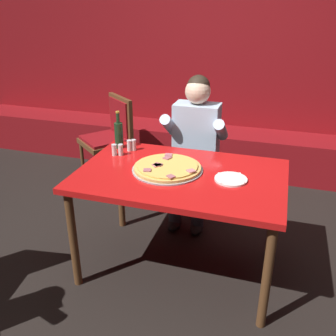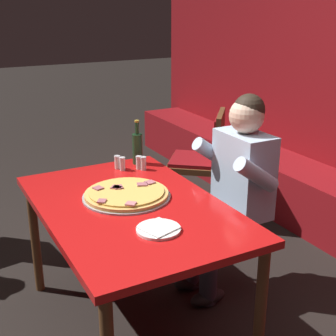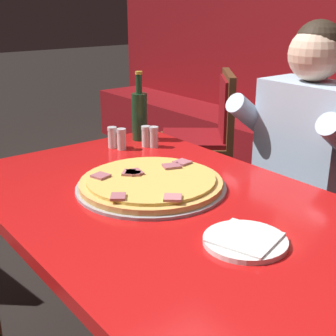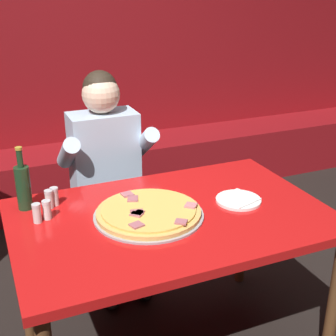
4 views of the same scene
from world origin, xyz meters
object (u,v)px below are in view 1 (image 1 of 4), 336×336
(diner_seated_blue_shirt, at_px, (194,145))
(dining_chair_side_aisle, at_px, (111,134))
(pizza, at_px, (167,168))
(shaker_red_pepper_flakes, at_px, (114,150))
(main_dining_table, at_px, (180,184))
(shaker_parmesan, at_px, (129,146))
(shaker_oregano, at_px, (134,146))
(beer_bottle, at_px, (119,134))
(shaker_black_pepper, at_px, (121,150))
(plate_white_paper, at_px, (231,179))

(diner_seated_blue_shirt, distance_m, dining_chair_side_aisle, 1.08)
(pizza, distance_m, shaker_red_pepper_flakes, 0.47)
(main_dining_table, height_order, dining_chair_side_aisle, dining_chair_side_aisle)
(dining_chair_side_aisle, bearing_deg, shaker_red_pepper_flakes, -62.75)
(shaker_red_pepper_flakes, distance_m, diner_seated_blue_shirt, 0.74)
(dining_chair_side_aisle, bearing_deg, shaker_parmesan, -56.30)
(shaker_parmesan, xyz_separation_m, diner_seated_blue_shirt, (0.40, 0.44, -0.11))
(pizza, distance_m, shaker_oregano, 0.45)
(beer_bottle, distance_m, shaker_parmesan, 0.13)
(shaker_oregano, bearing_deg, dining_chair_side_aisle, 125.54)
(main_dining_table, height_order, beer_bottle, beer_bottle)
(shaker_oregano, bearing_deg, shaker_black_pepper, -114.37)
(pizza, height_order, shaker_black_pepper, shaker_black_pepper)
(pizza, xyz_separation_m, shaker_parmesan, (-0.38, 0.25, 0.02))
(main_dining_table, height_order, diner_seated_blue_shirt, diner_seated_blue_shirt)
(shaker_red_pepper_flakes, relative_size, dining_chair_side_aisle, 0.09)
(shaker_black_pepper, bearing_deg, shaker_oregano, 65.63)
(beer_bottle, relative_size, shaker_oregano, 3.40)
(shaker_parmesan, distance_m, dining_chair_side_aisle, 1.07)
(shaker_parmesan, distance_m, shaker_black_pepper, 0.10)
(shaker_black_pepper, xyz_separation_m, diner_seated_blue_shirt, (0.43, 0.54, -0.11))
(main_dining_table, xyz_separation_m, shaker_oregano, (-0.45, 0.29, 0.12))
(plate_white_paper, distance_m, shaker_red_pepper_flakes, 0.90)
(pizza, distance_m, shaker_parmesan, 0.46)
(main_dining_table, distance_m, shaker_parmesan, 0.56)
(diner_seated_blue_shirt, bearing_deg, beer_bottle, -141.61)
(plate_white_paper, distance_m, shaker_black_pepper, 0.86)
(beer_bottle, distance_m, shaker_oregano, 0.15)
(main_dining_table, bearing_deg, shaker_oregano, 147.29)
(main_dining_table, xyz_separation_m, beer_bottle, (-0.58, 0.31, 0.19))
(shaker_red_pepper_flakes, bearing_deg, shaker_black_pepper, 19.62)
(shaker_oregano, bearing_deg, main_dining_table, -32.71)
(main_dining_table, relative_size, pizza, 2.87)
(beer_bottle, relative_size, dining_chair_side_aisle, 0.31)
(plate_white_paper, xyz_separation_m, beer_bottle, (-0.92, 0.32, 0.10))
(beer_bottle, height_order, diner_seated_blue_shirt, diner_seated_blue_shirt)
(plate_white_paper, distance_m, diner_seated_blue_shirt, 0.83)
(shaker_oregano, relative_size, shaker_red_pepper_flakes, 1.00)
(main_dining_table, bearing_deg, shaker_red_pepper_flakes, 164.35)
(main_dining_table, bearing_deg, shaker_parmesan, 150.51)
(pizza, distance_m, beer_bottle, 0.57)
(plate_white_paper, bearing_deg, shaker_red_pepper_flakes, 169.68)
(main_dining_table, height_order, shaker_parmesan, shaker_parmesan)
(beer_bottle, height_order, shaker_red_pepper_flakes, beer_bottle)
(beer_bottle, bearing_deg, diner_seated_blue_shirt, 38.39)
(beer_bottle, distance_m, dining_chair_side_aisle, 1.01)
(pizza, xyz_separation_m, shaker_black_pepper, (-0.41, 0.15, 0.02))
(pizza, xyz_separation_m, diner_seated_blue_shirt, (0.02, 0.69, -0.09))
(dining_chair_side_aisle, bearing_deg, shaker_black_pepper, -60.35)
(plate_white_paper, height_order, shaker_parmesan, shaker_parmesan)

